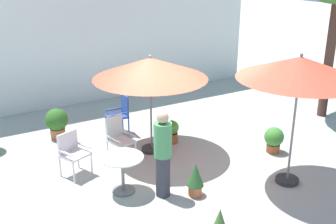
{
  "coord_description": "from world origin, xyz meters",
  "views": [
    {
      "loc": [
        -4.07,
        -6.52,
        4.02
      ],
      "look_at": [
        0.0,
        0.49,
        0.98
      ],
      "focal_mm": 43.74,
      "sensor_mm": 36.0,
      "label": 1
    }
  ],
  "objects_px": {
    "patio_chair_2": "(72,151)",
    "patio_chair_1": "(118,136)",
    "patio_umbrella_0": "(150,69)",
    "potted_plant_0": "(172,131)",
    "potted_plant_4": "(195,179)",
    "potted_plant_3": "(57,122)",
    "standing_person": "(163,154)",
    "potted_plant_2": "(274,139)",
    "patio_umbrella_1": "(300,69)",
    "patio_chair_0": "(120,112)",
    "cafe_table_0": "(122,167)"
  },
  "relations": [
    {
      "from": "patio_umbrella_1",
      "to": "patio_chair_0",
      "type": "bearing_deg",
      "value": 115.64
    },
    {
      "from": "patio_chair_2",
      "to": "standing_person",
      "type": "height_order",
      "value": "standing_person"
    },
    {
      "from": "potted_plant_0",
      "to": "standing_person",
      "type": "bearing_deg",
      "value": -124.56
    },
    {
      "from": "standing_person",
      "to": "cafe_table_0",
      "type": "bearing_deg",
      "value": 140.2
    },
    {
      "from": "patio_umbrella_1",
      "to": "cafe_table_0",
      "type": "bearing_deg",
      "value": 156.0
    },
    {
      "from": "patio_chair_2",
      "to": "potted_plant_2",
      "type": "bearing_deg",
      "value": -16.79
    },
    {
      "from": "potted_plant_4",
      "to": "standing_person",
      "type": "distance_m",
      "value": 0.76
    },
    {
      "from": "potted_plant_0",
      "to": "potted_plant_4",
      "type": "height_order",
      "value": "potted_plant_4"
    },
    {
      "from": "potted_plant_4",
      "to": "patio_umbrella_0",
      "type": "bearing_deg",
      "value": 84.9
    },
    {
      "from": "potted_plant_2",
      "to": "potted_plant_3",
      "type": "xyz_separation_m",
      "value": [
        -3.89,
        3.17,
        0.09
      ]
    },
    {
      "from": "patio_umbrella_0",
      "to": "potted_plant_0",
      "type": "bearing_deg",
      "value": 13.99
    },
    {
      "from": "patio_umbrella_1",
      "to": "cafe_table_0",
      "type": "relative_size",
      "value": 3.24
    },
    {
      "from": "patio_umbrella_1",
      "to": "potted_plant_0",
      "type": "distance_m",
      "value": 3.45
    },
    {
      "from": "patio_chair_0",
      "to": "patio_umbrella_1",
      "type": "bearing_deg",
      "value": -64.36
    },
    {
      "from": "cafe_table_0",
      "to": "patio_chair_1",
      "type": "xyz_separation_m",
      "value": [
        0.47,
        1.26,
        0.03
      ]
    },
    {
      "from": "patio_chair_0",
      "to": "potted_plant_0",
      "type": "xyz_separation_m",
      "value": [
        0.81,
        -1.09,
        -0.26
      ]
    },
    {
      "from": "patio_umbrella_0",
      "to": "potted_plant_3",
      "type": "xyz_separation_m",
      "value": [
        -1.6,
        1.76,
        -1.48
      ]
    },
    {
      "from": "patio_chair_2",
      "to": "potted_plant_0",
      "type": "height_order",
      "value": "patio_chair_2"
    },
    {
      "from": "patio_chair_0",
      "to": "potted_plant_4",
      "type": "relative_size",
      "value": 1.56
    },
    {
      "from": "patio_chair_2",
      "to": "potted_plant_3",
      "type": "xyz_separation_m",
      "value": [
        0.24,
        1.92,
        -0.11
      ]
    },
    {
      "from": "potted_plant_0",
      "to": "potted_plant_4",
      "type": "xyz_separation_m",
      "value": [
        -0.79,
        -2.17,
        0.05
      ]
    },
    {
      "from": "patio_umbrella_1",
      "to": "standing_person",
      "type": "xyz_separation_m",
      "value": [
        -2.29,
        0.8,
        -1.4
      ]
    },
    {
      "from": "patio_umbrella_1",
      "to": "patio_chair_1",
      "type": "distance_m",
      "value": 3.88
    },
    {
      "from": "potted_plant_4",
      "to": "standing_person",
      "type": "xyz_separation_m",
      "value": [
        -0.5,
        0.3,
        0.49
      ]
    },
    {
      "from": "patio_umbrella_1",
      "to": "potted_plant_4",
      "type": "height_order",
      "value": "patio_umbrella_1"
    },
    {
      "from": "patio_chair_2",
      "to": "patio_chair_1",
      "type": "bearing_deg",
      "value": 9.33
    },
    {
      "from": "cafe_table_0",
      "to": "potted_plant_0",
      "type": "height_order",
      "value": "cafe_table_0"
    },
    {
      "from": "patio_chair_0",
      "to": "potted_plant_3",
      "type": "relative_size",
      "value": 1.34
    },
    {
      "from": "patio_umbrella_1",
      "to": "standing_person",
      "type": "bearing_deg",
      "value": 160.78
    },
    {
      "from": "cafe_table_0",
      "to": "potted_plant_2",
      "type": "xyz_separation_m",
      "value": [
        3.55,
        -0.16,
        -0.17
      ]
    },
    {
      "from": "standing_person",
      "to": "patio_chair_1",
      "type": "bearing_deg",
      "value": 93.27
    },
    {
      "from": "patio_umbrella_1",
      "to": "patio_chair_2",
      "type": "xyz_separation_m",
      "value": [
        -3.44,
        2.36,
        -1.72
      ]
    },
    {
      "from": "patio_chair_2",
      "to": "potted_plant_3",
      "type": "bearing_deg",
      "value": 82.97
    },
    {
      "from": "patio_umbrella_1",
      "to": "potted_plant_3",
      "type": "height_order",
      "value": "patio_umbrella_1"
    },
    {
      "from": "patio_umbrella_1",
      "to": "potted_plant_4",
      "type": "bearing_deg",
      "value": 164.38
    },
    {
      "from": "patio_chair_0",
      "to": "standing_person",
      "type": "distance_m",
      "value": 3.01
    },
    {
      "from": "patio_chair_0",
      "to": "potted_plant_4",
      "type": "xyz_separation_m",
      "value": [
        0.01,
        -3.26,
        -0.21
      ]
    },
    {
      "from": "potted_plant_2",
      "to": "potted_plant_4",
      "type": "xyz_separation_m",
      "value": [
        -2.48,
        -0.61,
        0.02
      ]
    },
    {
      "from": "potted_plant_0",
      "to": "patio_chair_1",
      "type": "bearing_deg",
      "value": -174.22
    },
    {
      "from": "patio_chair_2",
      "to": "potted_plant_2",
      "type": "height_order",
      "value": "patio_chair_2"
    },
    {
      "from": "patio_chair_0",
      "to": "patio_chair_1",
      "type": "relative_size",
      "value": 1.04
    },
    {
      "from": "cafe_table_0",
      "to": "patio_chair_0",
      "type": "bearing_deg",
      "value": 66.98
    },
    {
      "from": "patio_chair_1",
      "to": "potted_plant_4",
      "type": "xyz_separation_m",
      "value": [
        0.6,
        -2.03,
        -0.18
      ]
    },
    {
      "from": "patio_chair_2",
      "to": "potted_plant_0",
      "type": "bearing_deg",
      "value": 7.32
    },
    {
      "from": "patio_umbrella_0",
      "to": "standing_person",
      "type": "xyz_separation_m",
      "value": [
        -0.68,
        -1.72,
        -1.05
      ]
    },
    {
      "from": "patio_umbrella_0",
      "to": "patio_chair_2",
      "type": "height_order",
      "value": "patio_umbrella_0"
    },
    {
      "from": "patio_umbrella_1",
      "to": "patio_chair_1",
      "type": "height_order",
      "value": "patio_umbrella_1"
    },
    {
      "from": "patio_umbrella_1",
      "to": "potted_plant_0",
      "type": "relative_size",
      "value": 4.61
    },
    {
      "from": "patio_umbrella_0",
      "to": "potted_plant_0",
      "type": "height_order",
      "value": "patio_umbrella_0"
    },
    {
      "from": "cafe_table_0",
      "to": "potted_plant_4",
      "type": "bearing_deg",
      "value": -35.84
    }
  ]
}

